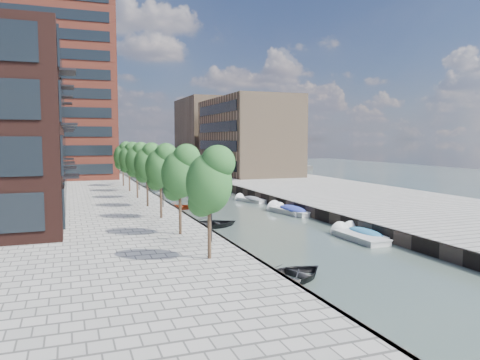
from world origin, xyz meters
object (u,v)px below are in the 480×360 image
bridge (153,170)px  car (205,172)px  tree_3 (147,162)px  sloop_0 (289,281)px  tree_6 (123,155)px  sloop_1 (208,228)px  tree_1 (180,171)px  motorboat_1 (289,211)px  tree_5 (129,156)px  motorboat_0 (362,234)px  motorboat_3 (289,211)px  tree_0 (209,179)px  tree_2 (160,165)px  sloop_4 (148,189)px  sloop_2 (175,209)px  motorboat_4 (250,200)px  motorboat_2 (355,237)px  sloop_3 (162,197)px  tree_4 (137,159)px

bridge → car: 13.34m
tree_3 → sloop_0: tree_3 is taller
tree_6 → sloop_1: 29.17m
tree_1 → motorboat_1: size_ratio=1.25×
tree_5 → motorboat_0: 32.59m
tree_1 → tree_6: 35.00m
motorboat_0 → car: car is taller
motorboat_3 → tree_0: bearing=-127.0°
motorboat_0 → tree_0: bearing=-156.7°
tree_0 → sloop_0: tree_0 is taller
bridge → tree_2: 54.81m
sloop_4 → sloop_2: bearing=-163.5°
motorboat_3 → motorboat_4: bearing=92.6°
sloop_4 → tree_6: bearing=151.3°
tree_0 → sloop_4: (3.98, 45.76, -5.31)m
sloop_1 → motorboat_3: 10.81m
tree_1 → motorboat_2: bearing=-6.4°
tree_2 → sloop_1: tree_2 is taller
tree_2 → tree_6: same height
motorboat_1 → motorboat_2: bearing=-93.3°
sloop_3 → motorboat_1: 19.98m
car → tree_3: bearing=-95.4°
tree_3 → tree_6: size_ratio=1.00×
tree_2 → motorboat_3: tree_2 is taller
sloop_4 → car: bearing=-29.1°
sloop_0 → motorboat_2: 12.12m
motorboat_0 → car: size_ratio=1.42×
sloop_4 → motorboat_0: bearing=-148.0°
motorboat_2 → tree_0: bearing=-156.9°
tree_0 → motorboat_3: (13.69, 18.15, -5.08)m
bridge → car: bridge is taller
tree_3 → sloop_2: tree_3 is taller
bridge → tree_5: size_ratio=2.18×
sloop_3 → motorboat_0: motorboat_0 is taller
sloop_0 → sloop_3: bearing=-21.5°
tree_1 → sloop_3: bearing=81.8°
tree_2 → sloop_3: tree_2 is taller
motorboat_0 → car: 51.02m
bridge → sloop_2: size_ratio=2.83×
tree_0 → sloop_0: (3.70, -2.22, -5.31)m
tree_4 → motorboat_1: bearing=-35.2°
motorboat_1 → car: size_ratio=1.37×
tree_6 → motorboat_0: 38.95m
sloop_2 → sloop_3: 11.14m
tree_4 → sloop_4: tree_4 is taller
sloop_3 → motorboat_2: bearing=-142.1°
tree_2 → motorboat_0: size_ratio=1.22×
tree_5 → sloop_3: (4.15, 0.82, -5.31)m
tree_6 → sloop_2: 18.43m
tree_6 → bridge: bearing=71.9°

